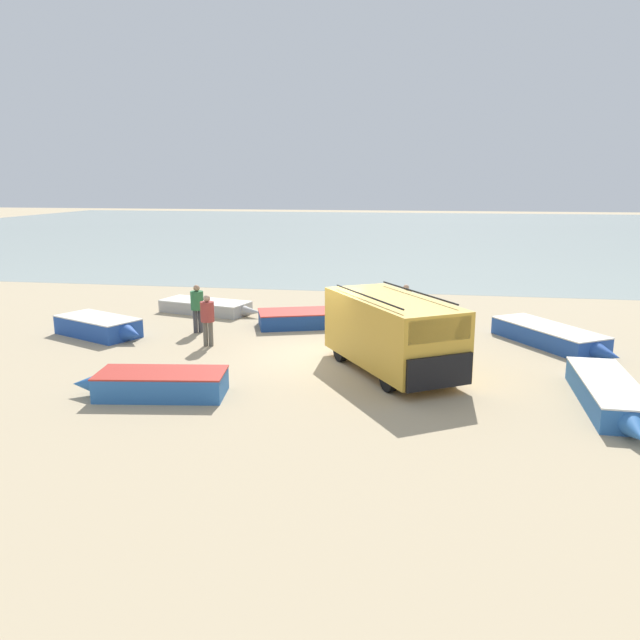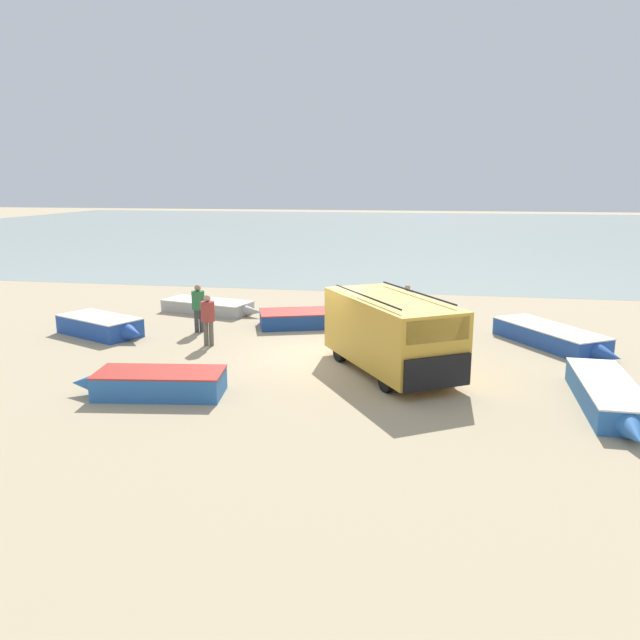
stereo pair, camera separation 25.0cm
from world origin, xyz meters
name	(u,v)px [view 1 (the left image)]	position (x,y,z in m)	size (l,w,h in m)	color
ground_plane	(320,358)	(0.00, 0.00, 0.00)	(200.00, 200.00, 0.00)	tan
sea_water	(399,230)	(0.00, 52.00, 0.00)	(120.00, 80.00, 0.01)	#99A89E
parked_van	(392,331)	(2.30, -1.07, 1.21)	(4.40, 5.33, 2.31)	gold
fishing_rowboat_0	(156,384)	(-3.55, -4.19, 0.32)	(4.05, 1.82, 0.65)	#2D66AD
fishing_rowboat_1	(322,318)	(-0.67, 4.47, 0.30)	(5.53, 3.03, 0.59)	navy
fishing_rowboat_2	(208,307)	(-5.78, 5.93, 0.26)	(4.65, 2.38, 0.51)	#ADA89E
fishing_rowboat_3	(552,336)	(7.45, 2.83, 0.31)	(3.60, 4.78, 0.62)	#234CA3
fishing_rowboat_4	(100,327)	(-8.19, 1.46, 0.34)	(3.89, 2.67, 0.68)	#234CA3
fishing_rowboat_5	(610,395)	(7.74, -3.11, 0.31)	(1.38, 5.06, 0.62)	#2D66AD
fisherman_0	(197,304)	(-4.95, 2.55, 1.06)	(0.46, 0.46, 1.76)	#38383D
fisherman_1	(207,316)	(-3.93, 0.80, 1.04)	(0.46, 0.46, 1.74)	#5B564C
fisherman_2	(406,302)	(2.49, 4.72, 0.98)	(0.43, 0.43, 1.63)	#5B564C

